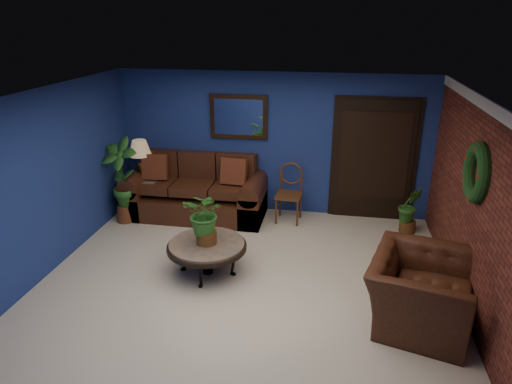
% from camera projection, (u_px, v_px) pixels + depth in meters
% --- Properties ---
extents(floor, '(5.50, 5.50, 0.00)m').
position_uv_depth(floor, '(246.00, 281.00, 6.20)').
color(floor, beige).
rests_on(floor, ground).
extents(wall_back, '(5.50, 0.04, 2.50)m').
position_uv_depth(wall_back, '(273.00, 144.00, 8.04)').
color(wall_back, navy).
rests_on(wall_back, ground).
extents(wall_left, '(0.04, 5.00, 2.50)m').
position_uv_depth(wall_left, '(47.00, 183.00, 6.19)').
color(wall_left, navy).
rests_on(wall_left, ground).
extents(wall_right_brick, '(0.04, 5.00, 2.50)m').
position_uv_depth(wall_right_brick, '(477.00, 211.00, 5.30)').
color(wall_right_brick, maroon).
rests_on(wall_right_brick, ground).
extents(ceiling, '(5.50, 5.00, 0.02)m').
position_uv_depth(ceiling, '(244.00, 96.00, 5.29)').
color(ceiling, silver).
rests_on(ceiling, wall_back).
extents(crown_molding, '(0.03, 5.00, 0.14)m').
position_uv_depth(crown_molding, '(493.00, 110.00, 4.88)').
color(crown_molding, white).
rests_on(crown_molding, wall_right_brick).
extents(wall_mirror, '(1.02, 0.06, 0.77)m').
position_uv_depth(wall_mirror, '(239.00, 117.00, 7.93)').
color(wall_mirror, '#432813').
rests_on(wall_mirror, wall_back).
extents(closet_door, '(1.44, 0.06, 2.18)m').
position_uv_depth(closet_door, '(373.00, 161.00, 7.80)').
color(closet_door, black).
rests_on(closet_door, wall_back).
extents(wreath, '(0.16, 0.72, 0.72)m').
position_uv_depth(wreath, '(477.00, 173.00, 5.19)').
color(wreath, black).
rests_on(wreath, wall_right_brick).
extents(sofa, '(2.45, 1.06, 1.10)m').
position_uv_depth(sofa, '(197.00, 195.00, 8.20)').
color(sofa, '#442013').
rests_on(sofa, ground).
extents(coffee_table, '(1.10, 1.10, 0.47)m').
position_uv_depth(coffee_table, '(207.00, 247.00, 6.25)').
color(coffee_table, '#4D4943').
rests_on(coffee_table, ground).
extents(end_table, '(0.71, 0.71, 0.65)m').
position_uv_depth(end_table, '(143.00, 185.00, 8.27)').
color(end_table, '#4D4943').
rests_on(end_table, ground).
extents(table_lamp, '(0.40, 0.40, 0.66)m').
position_uv_depth(table_lamp, '(140.00, 154.00, 8.06)').
color(table_lamp, '#432813').
rests_on(table_lamp, end_table).
extents(side_chair, '(0.46, 0.46, 1.01)m').
position_uv_depth(side_chair, '(290.00, 189.00, 7.88)').
color(side_chair, '#573518').
rests_on(side_chair, ground).
extents(armchair, '(1.40, 1.51, 0.82)m').
position_uv_depth(armchair, '(420.00, 291.00, 5.24)').
color(armchair, '#442013').
rests_on(armchair, ground).
extents(coffee_plant, '(0.65, 0.59, 0.75)m').
position_uv_depth(coffee_plant, '(206.00, 215.00, 6.08)').
color(coffee_plant, brown).
rests_on(coffee_plant, coffee_table).
extents(floor_plant, '(0.39, 0.33, 0.80)m').
position_uv_depth(floor_plant, '(409.00, 209.00, 7.46)').
color(floor_plant, brown).
rests_on(floor_plant, ground).
extents(tall_plant, '(0.74, 0.59, 1.48)m').
position_uv_depth(tall_plant, '(122.00, 178.00, 7.74)').
color(tall_plant, brown).
rests_on(tall_plant, ground).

